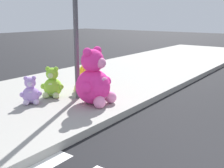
% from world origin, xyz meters
% --- Properties ---
extents(sidewalk, '(28.00, 4.40, 0.15)m').
position_xyz_m(sidewalk, '(0.00, 5.20, 0.07)').
color(sidewalk, '#9E9B93').
rests_on(sidewalk, ground_plane).
extents(sign_pole, '(0.56, 0.11, 3.20)m').
position_xyz_m(sign_pole, '(1.00, 4.40, 1.85)').
color(sign_pole, '#4C4C51').
rests_on(sign_pole, sidewalk).
extents(plush_pink_large, '(0.96, 0.84, 1.24)m').
position_xyz_m(plush_pink_large, '(0.91, 3.81, 0.65)').
color(plush_pink_large, '#F22D93').
rests_on(plush_pink_large, sidewalk).
extents(plush_lavender, '(0.43, 0.44, 0.61)m').
position_xyz_m(plush_lavender, '(0.09, 4.94, 0.39)').
color(plush_lavender, '#B28CD8').
rests_on(plush_lavender, sidewalk).
extents(plush_yellow, '(0.46, 0.47, 0.65)m').
position_xyz_m(plush_yellow, '(1.54, 4.75, 0.41)').
color(plush_yellow, yellow).
rests_on(plush_yellow, sidewalk).
extents(plush_lime, '(0.52, 0.50, 0.72)m').
position_xyz_m(plush_lime, '(0.73, 4.96, 0.44)').
color(plush_lime, '#8CD133').
rests_on(plush_lime, sidewalk).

